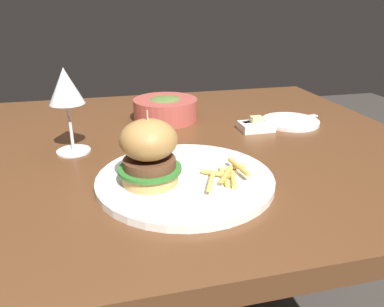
{
  "coord_description": "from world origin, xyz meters",
  "views": [
    {
      "loc": [
        -0.17,
        -0.8,
        1.05
      ],
      "look_at": [
        -0.01,
        -0.18,
        0.78
      ],
      "focal_mm": 35.0,
      "sensor_mm": 36.0,
      "label": 1
    }
  ],
  "objects_px": {
    "table_knife": "(274,121)",
    "butter_dish": "(256,126)",
    "main_plate": "(185,180)",
    "burger_sandwich": "(149,152)",
    "bread_plate": "(290,122)",
    "soup_bowl": "(167,109)",
    "wine_glass": "(66,90)"
  },
  "relations": [
    {
      "from": "table_knife",
      "to": "butter_dish",
      "type": "relative_size",
      "value": 2.77
    },
    {
      "from": "main_plate",
      "to": "burger_sandwich",
      "type": "relative_size",
      "value": 2.49
    },
    {
      "from": "bread_plate",
      "to": "soup_bowl",
      "type": "distance_m",
      "value": 0.33
    },
    {
      "from": "burger_sandwich",
      "to": "wine_glass",
      "type": "distance_m",
      "value": 0.26
    },
    {
      "from": "burger_sandwich",
      "to": "table_knife",
      "type": "xyz_separation_m",
      "value": [
        0.36,
        0.28,
        -0.06
      ]
    },
    {
      "from": "main_plate",
      "to": "bread_plate",
      "type": "height_order",
      "value": "main_plate"
    },
    {
      "from": "wine_glass",
      "to": "butter_dish",
      "type": "distance_m",
      "value": 0.46
    },
    {
      "from": "table_knife",
      "to": "butter_dish",
      "type": "distance_m",
      "value": 0.06
    },
    {
      "from": "table_knife",
      "to": "soup_bowl",
      "type": "bearing_deg",
      "value": 155.75
    },
    {
      "from": "main_plate",
      "to": "soup_bowl",
      "type": "relative_size",
      "value": 1.84
    },
    {
      "from": "burger_sandwich",
      "to": "bread_plate",
      "type": "height_order",
      "value": "burger_sandwich"
    },
    {
      "from": "main_plate",
      "to": "butter_dish",
      "type": "xyz_separation_m",
      "value": [
        0.24,
        0.24,
        0.0
      ]
    },
    {
      "from": "soup_bowl",
      "to": "table_knife",
      "type": "bearing_deg",
      "value": -24.25
    },
    {
      "from": "bread_plate",
      "to": "burger_sandwich",
      "type": "bearing_deg",
      "value": -145.74
    },
    {
      "from": "wine_glass",
      "to": "main_plate",
      "type": "bearing_deg",
      "value": -45.22
    },
    {
      "from": "bread_plate",
      "to": "butter_dish",
      "type": "bearing_deg",
      "value": -164.85
    },
    {
      "from": "bread_plate",
      "to": "butter_dish",
      "type": "height_order",
      "value": "butter_dish"
    },
    {
      "from": "bread_plate",
      "to": "main_plate",
      "type": "bearing_deg",
      "value": -141.92
    },
    {
      "from": "burger_sandwich",
      "to": "table_knife",
      "type": "bearing_deg",
      "value": 37.07
    },
    {
      "from": "burger_sandwich",
      "to": "butter_dish",
      "type": "distance_m",
      "value": 0.4
    },
    {
      "from": "burger_sandwich",
      "to": "table_knife",
      "type": "relative_size",
      "value": 0.56
    },
    {
      "from": "main_plate",
      "to": "soup_bowl",
      "type": "height_order",
      "value": "soup_bowl"
    },
    {
      "from": "burger_sandwich",
      "to": "table_knife",
      "type": "height_order",
      "value": "burger_sandwich"
    },
    {
      "from": "soup_bowl",
      "to": "main_plate",
      "type": "bearing_deg",
      "value": -95.41
    },
    {
      "from": "table_knife",
      "to": "bread_plate",
      "type": "bearing_deg",
      "value": 8.37
    },
    {
      "from": "main_plate",
      "to": "soup_bowl",
      "type": "xyz_separation_m",
      "value": [
        0.04,
        0.39,
        0.02
      ]
    },
    {
      "from": "wine_glass",
      "to": "butter_dish",
      "type": "height_order",
      "value": "wine_glass"
    },
    {
      "from": "soup_bowl",
      "to": "burger_sandwich",
      "type": "bearing_deg",
      "value": -104.28
    },
    {
      "from": "main_plate",
      "to": "butter_dish",
      "type": "distance_m",
      "value": 0.34
    },
    {
      "from": "main_plate",
      "to": "wine_glass",
      "type": "xyz_separation_m",
      "value": [
        -0.2,
        0.2,
        0.13
      ]
    },
    {
      "from": "butter_dish",
      "to": "soup_bowl",
      "type": "height_order",
      "value": "soup_bowl"
    },
    {
      "from": "burger_sandwich",
      "to": "soup_bowl",
      "type": "distance_m",
      "value": 0.41
    }
  ]
}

